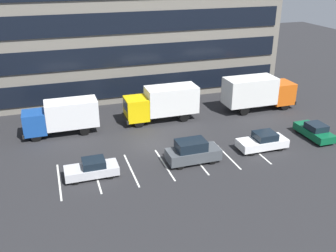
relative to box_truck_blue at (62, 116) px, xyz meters
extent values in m
plane|color=#262628|center=(7.40, -4.94, -1.84)|extent=(120.00, 120.00, 0.00)
cube|color=slate|center=(7.40, 13.06, 7.16)|extent=(40.09, 12.72, 18.00)
cube|color=black|center=(7.40, 6.64, 0.14)|extent=(38.49, 0.16, 2.30)
cube|color=black|center=(7.40, 6.64, 3.74)|extent=(38.49, 0.16, 2.30)
cube|color=black|center=(7.40, 6.64, 7.34)|extent=(38.49, 0.16, 2.30)
cube|color=silver|center=(-1.00, -8.83, -1.84)|extent=(0.14, 5.40, 0.01)
cube|color=silver|center=(1.80, -8.83, -1.84)|extent=(0.14, 5.40, 0.01)
cube|color=silver|center=(4.60, -8.83, -1.84)|extent=(0.14, 5.40, 0.01)
cube|color=silver|center=(7.40, -8.83, -1.84)|extent=(0.14, 5.40, 0.01)
cube|color=silver|center=(10.20, -8.83, -1.84)|extent=(0.14, 5.40, 0.01)
cube|color=silver|center=(13.00, -8.83, -1.84)|extent=(0.14, 5.40, 0.01)
cube|color=silver|center=(15.80, -8.83, -1.84)|extent=(0.14, 5.40, 0.01)
cube|color=#194799|center=(-2.57, 0.00, -0.35)|extent=(2.06, 2.24, 2.06)
cube|color=black|center=(-3.58, 0.00, 0.07)|extent=(0.06, 1.89, 0.91)
cube|color=white|center=(0.89, 0.00, 0.17)|extent=(4.86, 2.34, 2.53)
cube|color=black|center=(-3.64, 0.00, -1.23)|extent=(0.19, 2.24, 0.37)
cylinder|color=black|center=(-2.57, -0.96, -1.37)|extent=(0.94, 0.28, 0.94)
cylinder|color=black|center=(-2.57, 0.96, -1.37)|extent=(0.94, 0.28, 0.94)
cylinder|color=black|center=(1.87, -0.96, -1.37)|extent=(0.94, 0.28, 0.94)
cylinder|color=black|center=(1.87, 0.96, -1.37)|extent=(0.94, 0.28, 0.94)
cube|color=#D85914|center=(23.98, -0.04, -0.12)|extent=(2.37, 2.58, 2.37)
cube|color=black|center=(25.14, -0.04, 0.35)|extent=(0.06, 2.17, 1.04)
cube|color=white|center=(19.99, -0.04, 0.47)|extent=(5.60, 2.69, 2.91)
cube|color=black|center=(25.21, -0.04, -1.14)|extent=(0.22, 2.58, 0.43)
cylinder|color=black|center=(23.98, 1.07, -1.30)|extent=(1.08, 0.32, 1.08)
cylinder|color=black|center=(23.98, -1.15, -1.30)|extent=(1.08, 0.32, 1.08)
cylinder|color=black|center=(18.87, 1.07, -1.30)|extent=(1.08, 0.32, 1.08)
cylinder|color=black|center=(18.87, -1.15, -1.30)|extent=(1.08, 0.32, 1.08)
cube|color=yellow|center=(7.28, 0.28, -0.22)|extent=(2.24, 2.44, 2.24)
cube|color=black|center=(6.19, 0.28, 0.23)|extent=(0.06, 2.05, 0.98)
cube|color=white|center=(11.05, 0.28, 0.34)|extent=(5.29, 2.54, 2.75)
cube|color=black|center=(6.11, 0.28, -1.18)|extent=(0.20, 2.44, 0.41)
cylinder|color=black|center=(7.28, -0.77, -1.33)|extent=(1.02, 0.31, 1.02)
cylinder|color=black|center=(7.28, 1.32, -1.33)|extent=(1.02, 0.31, 1.02)
cylinder|color=black|center=(12.10, -0.77, -1.33)|extent=(1.02, 0.31, 1.02)
cylinder|color=black|center=(12.10, 1.32, -1.33)|extent=(1.02, 0.31, 1.02)
cube|color=#0C5933|center=(22.35, -8.27, -1.27)|extent=(1.74, 4.16, 0.68)
cube|color=black|center=(22.35, -8.48, -0.64)|extent=(1.53, 1.75, 0.58)
cylinder|color=black|center=(21.59, -6.94, -1.55)|extent=(0.21, 0.58, 0.58)
cylinder|color=black|center=(23.10, -6.94, -1.55)|extent=(0.21, 0.58, 0.58)
cylinder|color=black|center=(21.59, -9.60, -1.55)|extent=(0.21, 0.58, 0.58)
cylinder|color=black|center=(23.10, -9.60, -1.55)|extent=(0.21, 0.58, 0.58)
cube|color=silver|center=(1.47, -8.89, -1.28)|extent=(4.08, 1.71, 0.66)
cube|color=black|center=(1.68, -8.89, -0.66)|extent=(1.72, 1.50, 0.57)
cylinder|color=black|center=(0.17, -9.64, -1.56)|extent=(0.57, 0.21, 0.57)
cylinder|color=black|center=(0.17, -8.15, -1.56)|extent=(0.57, 0.21, 0.57)
cylinder|color=black|center=(2.78, -9.64, -1.56)|extent=(0.57, 0.21, 0.57)
cylinder|color=black|center=(2.78, -8.15, -1.56)|extent=(0.57, 0.21, 0.57)
cube|color=white|center=(16.45, -8.84, -1.24)|extent=(4.39, 1.84, 0.71)
cube|color=black|center=(16.67, -8.84, -0.58)|extent=(1.84, 1.62, 0.61)
cylinder|color=black|center=(15.04, -9.64, -1.54)|extent=(0.61, 0.22, 0.61)
cylinder|color=black|center=(15.04, -8.05, -1.54)|extent=(0.61, 0.22, 0.61)
cylinder|color=black|center=(17.85, -9.64, -1.54)|extent=(0.61, 0.22, 0.61)
cylinder|color=black|center=(17.85, -8.05, -1.54)|extent=(0.61, 0.22, 0.61)
cube|color=#474C51|center=(9.79, -9.14, -1.12)|extent=(4.41, 1.87, 0.91)
cube|color=black|center=(9.57, -9.14, -0.26)|extent=(2.42, 1.64, 0.81)
cylinder|color=black|center=(11.20, -8.32, -1.52)|extent=(0.65, 0.21, 0.65)
cylinder|color=black|center=(11.20, -9.96, -1.52)|extent=(0.65, 0.21, 0.65)
cylinder|color=black|center=(8.38, -8.32, -1.52)|extent=(0.65, 0.21, 0.65)
cylinder|color=black|center=(8.38, -9.96, -1.52)|extent=(0.65, 0.21, 0.65)
camera|label=1|loc=(-0.81, -34.89, 13.56)|focal=40.59mm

